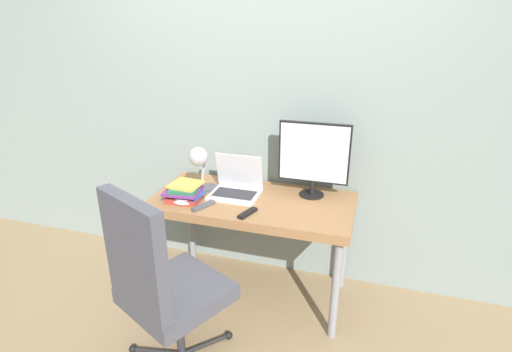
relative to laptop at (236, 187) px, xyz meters
The scene contains 11 objects.
ground_plane 0.89m from the laptop, 70.69° to the right, with size 12.00×12.00×0.00m, color #937A56.
wall_back 0.62m from the laptop, 69.71° to the left, with size 8.00×0.05×2.60m.
desk 0.19m from the laptop, 18.14° to the right, with size 1.33×0.65×0.75m.
laptop is the anchor object (origin of this frame).
monitor 0.56m from the laptop, 15.08° to the left, with size 0.47×0.16×0.50m.
desk_lamp 0.30m from the laptop, 160.67° to the right, with size 0.14×0.25×0.34m.
office_chair 0.86m from the laptop, 98.90° to the right, with size 0.66×0.66×1.10m.
book_stack 0.35m from the laptop, 147.44° to the right, with size 0.26×0.23×0.12m.
tv_remote 0.32m from the laptop, 57.72° to the right, with size 0.09×0.16×0.02m.
media_remote 0.29m from the laptop, 116.97° to the right, with size 0.11×0.17×0.02m.
game_controller 0.37m from the laptop, 138.76° to the right, with size 0.14×0.10×0.04m.
Camera 1 is at (0.72, -1.96, 1.86)m, focal length 28.00 mm.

